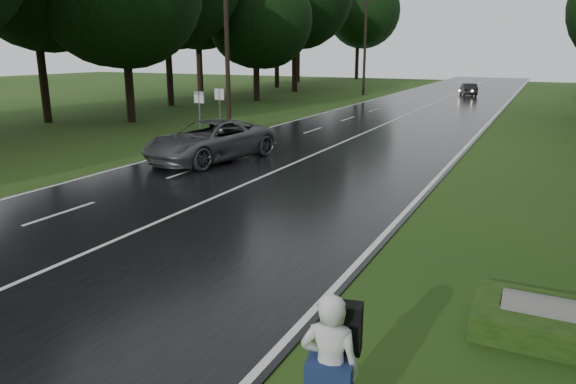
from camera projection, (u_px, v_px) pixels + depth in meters
name	position (u px, v px, depth m)	size (l,w,h in m)	color
ground	(83.00, 256.00, 12.07)	(160.00, 160.00, 0.00)	#274414
road	(362.00, 134.00, 29.40)	(12.00, 140.00, 0.04)	black
lane_center	(362.00, 134.00, 29.40)	(0.12, 140.00, 0.01)	silver
grey_car	(210.00, 141.00, 22.15)	(2.77, 6.01, 1.67)	#474A4C
far_car	(468.00, 89.00, 54.05)	(1.31, 3.75, 1.24)	black
hitchhiker	(330.00, 374.00, 6.15)	(0.78, 0.72, 1.92)	silver
culvert	(542.00, 334.00, 8.74)	(0.67, 0.67, 1.34)	slate
utility_pole_mid	(229.00, 126.00, 32.74)	(1.80, 0.28, 10.66)	black
utility_pole_far	(363.00, 95.00, 55.45)	(1.80, 0.28, 10.15)	black
road_sign_a	(201.00, 139.00, 27.97)	(0.59, 0.10, 2.47)	white
road_sign_b	(221.00, 134.00, 29.62)	(0.60, 0.10, 2.50)	white
tree_left_d	(132.00, 122.00, 34.63)	(8.78, 8.78, 13.72)	black
tree_left_e	(257.00, 101.00, 49.16)	(7.63, 7.63, 11.92)	black
tree_left_f	(295.00, 92.00, 59.85)	(11.68, 11.68, 18.25)	black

